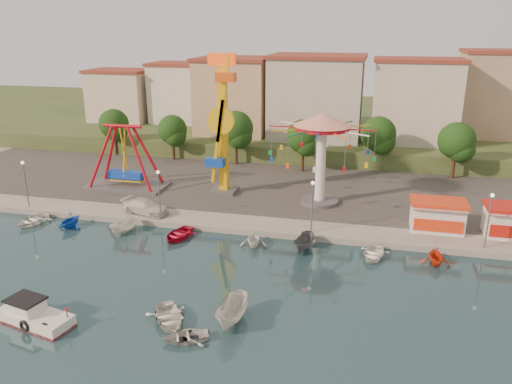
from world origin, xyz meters
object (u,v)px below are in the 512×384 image
(kamikaze_tower, at_px, (223,128))
(skiff, at_px, (233,313))
(cabin_motorboat, at_px, (33,316))
(rowboat_a, at_px, (169,317))
(van, at_px, (146,207))
(pirate_ship_ride, at_px, (125,158))
(wave_swinger, at_px, (322,138))

(kamikaze_tower, bearing_deg, skiff, -71.94)
(cabin_motorboat, bearing_deg, rowboat_a, 26.03)
(rowboat_a, bearing_deg, cabin_motorboat, 159.38)
(cabin_motorboat, bearing_deg, van, 105.22)
(pirate_ship_ride, relative_size, rowboat_a, 2.41)
(kamikaze_tower, distance_m, skiff, 28.21)
(skiff, bearing_deg, pirate_ship_ride, 133.78)
(van, bearing_deg, pirate_ship_ride, 50.65)
(pirate_ship_ride, height_order, cabin_motorboat, pirate_ship_ride)
(rowboat_a, bearing_deg, kamikaze_tower, 64.32)
(rowboat_a, distance_m, skiff, 4.56)
(wave_swinger, relative_size, van, 2.18)
(rowboat_a, bearing_deg, wave_swinger, 39.44)
(rowboat_a, distance_m, van, 20.96)
(kamikaze_tower, xyz_separation_m, skiff, (8.41, -25.80, -7.74))
(wave_swinger, height_order, van, wave_swinger)
(pirate_ship_ride, height_order, wave_swinger, wave_swinger)
(rowboat_a, height_order, van, van)
(pirate_ship_ride, relative_size, kamikaze_tower, 0.61)
(skiff, bearing_deg, kamikaze_tower, 112.01)
(pirate_ship_ride, relative_size, skiff, 2.23)
(rowboat_a, height_order, skiff, skiff)
(pirate_ship_ride, xyz_separation_m, cabin_motorboat, (7.33, -28.51, -3.86))
(wave_swinger, height_order, cabin_motorboat, wave_swinger)
(wave_swinger, bearing_deg, kamikaze_tower, 176.01)
(cabin_motorboat, height_order, skiff, cabin_motorboat)
(kamikaze_tower, bearing_deg, rowboat_a, -81.54)
(pirate_ship_ride, distance_m, cabin_motorboat, 29.69)
(pirate_ship_ride, xyz_separation_m, van, (6.36, -8.04, -3.02))
(pirate_ship_ride, relative_size, van, 1.88)
(cabin_motorboat, distance_m, van, 20.51)
(kamikaze_tower, distance_m, van, 12.86)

